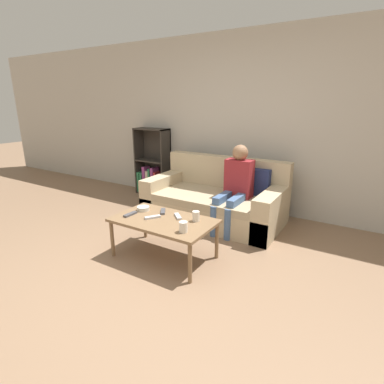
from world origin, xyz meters
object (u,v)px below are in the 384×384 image
(cup_near, at_px, (183,227))
(tv_remote_1, at_px, (163,211))
(tv_remote_0, at_px, (153,217))
(coffee_table, at_px, (164,223))
(snack_bowl, at_px, (143,208))
(couch, at_px, (215,201))
(person_adult, at_px, (236,182))
(tv_remote_3, at_px, (130,214))
(bookshelf, at_px, (152,169))
(cup_far, at_px, (196,216))
(tv_remote_2, at_px, (178,216))

(cup_near, bearing_deg, tv_remote_1, 146.27)
(tv_remote_0, distance_m, tv_remote_1, 0.20)
(coffee_table, distance_m, snack_bowl, 0.38)
(couch, xyz_separation_m, person_adult, (0.35, -0.10, 0.35))
(tv_remote_3, bearing_deg, coffee_table, 16.33)
(bookshelf, height_order, cup_far, bookshelf)
(cup_far, distance_m, tv_remote_3, 0.73)
(tv_remote_2, bearing_deg, cup_near, -95.43)
(coffee_table, xyz_separation_m, tv_remote_1, (-0.13, 0.16, 0.05))
(tv_remote_3, height_order, snack_bowl, snack_bowl)
(coffee_table, bearing_deg, person_adult, 74.96)
(couch, relative_size, cup_far, 17.70)
(tv_remote_1, bearing_deg, tv_remote_2, -43.48)
(person_adult, relative_size, tv_remote_2, 6.98)
(person_adult, height_order, tv_remote_2, person_adult)
(bookshelf, bearing_deg, snack_bowl, -54.15)
(couch, relative_size, coffee_table, 1.76)
(coffee_table, bearing_deg, tv_remote_1, 128.33)
(couch, distance_m, person_adult, 0.50)
(person_adult, height_order, tv_remote_0, person_adult)
(snack_bowl, bearing_deg, tv_remote_3, -96.36)
(bookshelf, xyz_separation_m, person_adult, (1.91, -0.64, 0.17))
(coffee_table, distance_m, person_adult, 1.23)
(tv_remote_0, bearing_deg, bookshelf, 162.24)
(person_adult, relative_size, tv_remote_3, 6.37)
(coffee_table, relative_size, tv_remote_3, 6.24)
(couch, distance_m, tv_remote_1, 1.12)
(couch, bearing_deg, tv_remote_2, -83.47)
(tv_remote_1, height_order, tv_remote_3, same)
(tv_remote_0, height_order, tv_remote_2, same)
(coffee_table, relative_size, person_adult, 0.98)
(tv_remote_0, bearing_deg, couch, 119.68)
(person_adult, relative_size, cup_far, 10.26)
(tv_remote_3, bearing_deg, snack_bowl, 86.36)
(couch, xyz_separation_m, snack_bowl, (-0.33, -1.17, 0.19))
(coffee_table, xyz_separation_m, cup_near, (0.35, -0.16, 0.09))
(coffee_table, bearing_deg, couch, 91.44)
(cup_far, relative_size, tv_remote_3, 0.62)
(tv_remote_2, bearing_deg, couch, 49.56)
(person_adult, height_order, cup_near, person_adult)
(cup_far, bearing_deg, couch, 107.09)
(couch, bearing_deg, bookshelf, 161.09)
(tv_remote_1, relative_size, snack_bowl, 1.19)
(bookshelf, bearing_deg, tv_remote_3, -57.42)
(tv_remote_2, bearing_deg, cup_far, -44.14)
(coffee_table, relative_size, tv_remote_0, 6.38)
(tv_remote_3, bearing_deg, bookshelf, 125.30)
(cup_near, distance_m, tv_remote_2, 0.38)
(tv_remote_2, height_order, tv_remote_3, same)
(coffee_table, distance_m, cup_far, 0.36)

